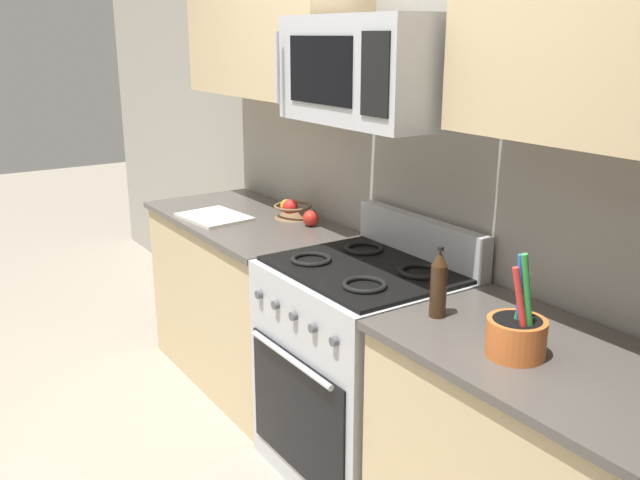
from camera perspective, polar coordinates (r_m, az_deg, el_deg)
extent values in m
cube|color=#9E998E|center=(2.95, 9.92, 6.05)|extent=(8.00, 0.10, 2.60)
cube|color=tan|center=(3.78, -5.89, -5.04)|extent=(1.22, 0.61, 0.88)
cube|color=#4C4742|center=(3.64, -6.10, 1.64)|extent=(1.26, 0.65, 0.03)
cube|color=#B2B5BA|center=(2.98, 3.47, -10.83)|extent=(0.76, 0.65, 0.91)
cube|color=black|center=(2.86, -1.98, -14.13)|extent=(0.67, 0.01, 0.51)
cylinder|color=#B2B5BA|center=(2.73, -2.50, -9.68)|extent=(0.57, 0.02, 0.02)
cube|color=black|center=(2.80, 3.64, -2.39)|extent=(0.73, 0.58, 0.02)
cube|color=#B2B5BA|center=(2.96, 8.22, 0.16)|extent=(0.76, 0.06, 0.18)
torus|color=black|center=(2.86, -0.73, -1.59)|extent=(0.17, 0.17, 0.02)
torus|color=black|center=(2.58, 3.67, -3.69)|extent=(0.17, 0.17, 0.02)
torus|color=black|center=(3.01, 3.62, -0.70)|extent=(0.17, 0.17, 0.02)
torus|color=black|center=(2.75, 8.21, -2.58)|extent=(0.17, 0.17, 0.02)
cylinder|color=#4C4C51|center=(2.89, -5.06, -4.48)|extent=(0.04, 0.02, 0.04)
cylinder|color=#4C4C51|center=(2.78, -3.69, -5.34)|extent=(0.04, 0.02, 0.04)
cylinder|color=#4C4C51|center=(2.67, -2.22, -6.26)|extent=(0.04, 0.02, 0.04)
cylinder|color=#4C4C51|center=(2.56, -0.61, -7.25)|extent=(0.04, 0.02, 0.04)
cylinder|color=#4C4C51|center=(2.46, 1.14, -8.32)|extent=(0.04, 0.02, 0.04)
cube|color=#4C4742|center=(2.21, 18.09, -9.21)|extent=(1.03, 0.65, 0.03)
cube|color=#B2B5BA|center=(2.67, 4.52, 13.78)|extent=(0.73, 0.40, 0.39)
cube|color=black|center=(2.61, -0.02, 13.76)|extent=(0.40, 0.01, 0.24)
cube|color=black|center=(2.34, 4.55, 13.39)|extent=(0.15, 0.01, 0.27)
cylinder|color=#B2B5BA|center=(2.82, -3.54, 13.94)|extent=(0.02, 0.02, 0.27)
cube|color=tan|center=(3.60, -4.08, 17.79)|extent=(1.25, 0.34, 0.77)
cube|color=tan|center=(2.15, 23.77, 17.37)|extent=(1.02, 0.34, 0.77)
cylinder|color=#D1662D|center=(2.14, 15.79, -7.71)|extent=(0.18, 0.18, 0.11)
cylinder|color=black|center=(2.14, 15.81, -7.49)|extent=(0.14, 0.14, 0.10)
cylinder|color=red|center=(2.06, 16.20, -5.69)|extent=(0.05, 0.06, 0.27)
cylinder|color=blue|center=(2.10, 16.06, -4.91)|extent=(0.02, 0.04, 0.29)
cylinder|color=green|center=(2.06, 16.71, -5.13)|extent=(0.04, 0.07, 0.31)
cylinder|color=green|center=(2.12, 15.97, -5.66)|extent=(0.04, 0.04, 0.23)
cone|color=brown|center=(3.60, -2.25, 2.32)|extent=(0.19, 0.19, 0.06)
torus|color=brown|center=(3.59, -2.25, 2.80)|extent=(0.20, 0.20, 0.01)
sphere|color=red|center=(3.59, -2.45, 2.73)|extent=(0.08, 0.08, 0.08)
sphere|color=orange|center=(3.62, -2.73, 2.81)|extent=(0.07, 0.07, 0.07)
sphere|color=red|center=(3.44, -0.77, 1.80)|extent=(0.08, 0.08, 0.08)
cube|color=silver|center=(3.63, -8.67, 1.88)|extent=(0.38, 0.31, 0.02)
cylinder|color=#382314|center=(2.36, 9.69, -4.14)|extent=(0.06, 0.06, 0.18)
cone|color=#382314|center=(2.32, 9.82, -1.45)|extent=(0.05, 0.05, 0.05)
cylinder|color=black|center=(2.31, 9.86, -0.68)|extent=(0.02, 0.02, 0.01)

